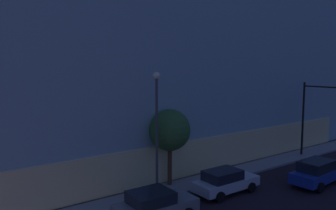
{
  "coord_description": "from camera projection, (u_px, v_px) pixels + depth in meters",
  "views": [
    {
      "loc": [
        -4.78,
        -10.22,
        7.94
      ],
      "look_at": [
        6.1,
        4.77,
        5.83
      ],
      "focal_mm": 35.75,
      "sensor_mm": 36.0,
      "label": 1
    }
  ],
  "objects": [
    {
      "name": "modern_building",
      "position": [
        131.0,
        46.0,
        34.81
      ],
      "size": [
        36.41,
        26.1,
        20.33
      ],
      "color": "#4C4C51",
      "rests_on": "ground"
    },
    {
      "name": "traffic_light_far_corner",
      "position": [
        319.0,
        107.0,
        28.21
      ],
      "size": [
        0.47,
        4.94,
        6.47
      ],
      "color": "black",
      "rests_on": "sidewalk_corner"
    },
    {
      "name": "car_silver",
      "position": [
        225.0,
        181.0,
        21.06
      ],
      "size": [
        4.44,
        2.01,
        1.53
      ],
      "color": "#B7BABF",
      "rests_on": "ground"
    },
    {
      "name": "car_blue",
      "position": [
        318.0,
        172.0,
        22.64
      ],
      "size": [
        4.76,
        2.14,
        1.7
      ],
      "color": "navy",
      "rests_on": "ground"
    },
    {
      "name": "street_lamp_sidewalk",
      "position": [
        157.0,
        118.0,
        20.22
      ],
      "size": [
        0.44,
        0.44,
        7.51
      ],
      "color": "#444444",
      "rests_on": "sidewalk_corner"
    },
    {
      "name": "sidewalk_tree",
      "position": [
        170.0,
        130.0,
        21.88
      ],
      "size": [
        2.73,
        2.73,
        5.06
      ],
      "color": "#52331E",
      "rests_on": "sidewalk_corner"
    },
    {
      "name": "car_grey",
      "position": [
        155.0,
        205.0,
        17.38
      ],
      "size": [
        4.34,
        2.3,
        1.58
      ],
      "color": "slate",
      "rests_on": "ground"
    }
  ]
}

